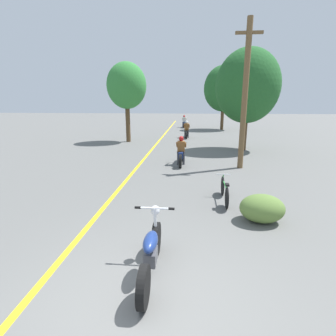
{
  "coord_description": "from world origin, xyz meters",
  "views": [
    {
      "loc": [
        0.74,
        -3.13,
        2.94
      ],
      "look_at": [
        0.03,
        4.77,
        0.9
      ],
      "focal_mm": 28.0,
      "sensor_mm": 36.0,
      "label": 1
    }
  ],
  "objects_px": {
    "motorcycle_foreground": "(151,252)",
    "roadside_tree_left": "(127,86)",
    "motorcycle_rider_mid": "(187,131)",
    "utility_pole": "(245,95)",
    "motorcycle_rider_lead": "(181,154)",
    "bicycle_parked": "(225,191)",
    "motorcycle_rider_far": "(184,123)",
    "roadside_tree_right_near": "(248,86)",
    "roadside_tree_right_far": "(224,89)"
  },
  "relations": [
    {
      "from": "roadside_tree_right_near",
      "to": "motorcycle_rider_lead",
      "type": "distance_m",
      "value": 6.48
    },
    {
      "from": "roadside_tree_right_far",
      "to": "motorcycle_foreground",
      "type": "distance_m",
      "value": 24.74
    },
    {
      "from": "roadside_tree_right_far",
      "to": "bicycle_parked",
      "type": "height_order",
      "value": "roadside_tree_right_far"
    },
    {
      "from": "roadside_tree_right_far",
      "to": "motorcycle_rider_mid",
      "type": "height_order",
      "value": "roadside_tree_right_far"
    },
    {
      "from": "motorcycle_rider_lead",
      "to": "motorcycle_rider_far",
      "type": "bearing_deg",
      "value": 91.3
    },
    {
      "from": "roadside_tree_left",
      "to": "motorcycle_rider_far",
      "type": "relative_size",
      "value": 2.74
    },
    {
      "from": "roadside_tree_right_near",
      "to": "motorcycle_rider_far",
      "type": "bearing_deg",
      "value": 106.74
    },
    {
      "from": "motorcycle_rider_far",
      "to": "roadside_tree_left",
      "type": "bearing_deg",
      "value": -108.96
    },
    {
      "from": "motorcycle_foreground",
      "to": "motorcycle_rider_mid",
      "type": "xyz_separation_m",
      "value": [
        0.23,
        17.5,
        0.09
      ]
    },
    {
      "from": "roadside_tree_right_far",
      "to": "motorcycle_foreground",
      "type": "xyz_separation_m",
      "value": [
        -3.78,
        -24.17,
        -3.7
      ]
    },
    {
      "from": "roadside_tree_right_near",
      "to": "motorcycle_rider_mid",
      "type": "bearing_deg",
      "value": 125.51
    },
    {
      "from": "roadside_tree_right_far",
      "to": "roadside_tree_left",
      "type": "bearing_deg",
      "value": -130.4
    },
    {
      "from": "motorcycle_foreground",
      "to": "motorcycle_rider_far",
      "type": "bearing_deg",
      "value": 90.52
    },
    {
      "from": "utility_pole",
      "to": "motorcycle_foreground",
      "type": "height_order",
      "value": "utility_pole"
    },
    {
      "from": "motorcycle_rider_lead",
      "to": "motorcycle_rider_mid",
      "type": "height_order",
      "value": "motorcycle_rider_mid"
    },
    {
      "from": "motorcycle_rider_far",
      "to": "bicycle_parked",
      "type": "xyz_separation_m",
      "value": [
        1.9,
        -22.42,
        -0.18
      ]
    },
    {
      "from": "utility_pole",
      "to": "motorcycle_rider_mid",
      "type": "height_order",
      "value": "utility_pole"
    },
    {
      "from": "motorcycle_rider_mid",
      "to": "bicycle_parked",
      "type": "relative_size",
      "value": 1.23
    },
    {
      "from": "motorcycle_rider_lead",
      "to": "motorcycle_rider_mid",
      "type": "relative_size",
      "value": 0.95
    },
    {
      "from": "motorcycle_foreground",
      "to": "roadside_tree_right_near",
      "type": "bearing_deg",
      "value": 72.82
    },
    {
      "from": "roadside_tree_right_near",
      "to": "motorcycle_rider_lead",
      "type": "height_order",
      "value": "roadside_tree_right_near"
    },
    {
      "from": "utility_pole",
      "to": "motorcycle_rider_far",
      "type": "height_order",
      "value": "utility_pole"
    },
    {
      "from": "roadside_tree_right_near",
      "to": "motorcycle_rider_far",
      "type": "relative_size",
      "value": 2.91
    },
    {
      "from": "roadside_tree_right_far",
      "to": "roadside_tree_right_near",
      "type": "bearing_deg",
      "value": -89.67
    },
    {
      "from": "roadside_tree_right_near",
      "to": "bicycle_parked",
      "type": "relative_size",
      "value": 3.5
    },
    {
      "from": "motorcycle_rider_lead",
      "to": "motorcycle_foreground",
      "type": "bearing_deg",
      "value": -91.18
    },
    {
      "from": "utility_pole",
      "to": "motorcycle_rider_lead",
      "type": "bearing_deg",
      "value": 171.04
    },
    {
      "from": "roadside_tree_right_far",
      "to": "motorcycle_foreground",
      "type": "relative_size",
      "value": 3.17
    },
    {
      "from": "motorcycle_rider_lead",
      "to": "bicycle_parked",
      "type": "xyz_separation_m",
      "value": [
        1.5,
        -4.63,
        -0.18
      ]
    },
    {
      "from": "utility_pole",
      "to": "roadside_tree_right_near",
      "type": "height_order",
      "value": "utility_pole"
    },
    {
      "from": "roadside_tree_left",
      "to": "motorcycle_rider_lead",
      "type": "relative_size",
      "value": 2.84
    },
    {
      "from": "bicycle_parked",
      "to": "roadside_tree_right_near",
      "type": "bearing_deg",
      "value": 76.18
    },
    {
      "from": "motorcycle_rider_mid",
      "to": "utility_pole",
      "type": "bearing_deg",
      "value": -74.89
    },
    {
      "from": "motorcycle_rider_far",
      "to": "roadside_tree_right_far",
      "type": "bearing_deg",
      "value": -24.52
    },
    {
      "from": "utility_pole",
      "to": "motorcycle_foreground",
      "type": "bearing_deg",
      "value": -110.13
    },
    {
      "from": "roadside_tree_left",
      "to": "motorcycle_rider_lead",
      "type": "bearing_deg",
      "value": -58.54
    },
    {
      "from": "motorcycle_rider_lead",
      "to": "motorcycle_rider_mid",
      "type": "bearing_deg",
      "value": 89.62
    },
    {
      "from": "roadside_tree_right_far",
      "to": "motorcycle_rider_lead",
      "type": "bearing_deg",
      "value": -102.75
    },
    {
      "from": "motorcycle_foreground",
      "to": "motorcycle_rider_mid",
      "type": "bearing_deg",
      "value": 89.24
    },
    {
      "from": "motorcycle_rider_mid",
      "to": "motorcycle_rider_far",
      "type": "relative_size",
      "value": 1.02
    },
    {
      "from": "roadside_tree_left",
      "to": "motorcycle_rider_far",
      "type": "height_order",
      "value": "roadside_tree_left"
    },
    {
      "from": "utility_pole",
      "to": "motorcycle_rider_lead",
      "type": "distance_m",
      "value": 3.81
    },
    {
      "from": "motorcycle_foreground",
      "to": "roadside_tree_left",
      "type": "bearing_deg",
      "value": 104.92
    },
    {
      "from": "utility_pole",
      "to": "motorcycle_rider_mid",
      "type": "bearing_deg",
      "value": 105.11
    },
    {
      "from": "roadside_tree_left",
      "to": "motorcycle_foreground",
      "type": "distance_m",
      "value": 15.94
    },
    {
      "from": "utility_pole",
      "to": "roadside_tree_right_far",
      "type": "height_order",
      "value": "roadside_tree_right_far"
    },
    {
      "from": "utility_pole",
      "to": "bicycle_parked",
      "type": "distance_m",
      "value": 5.22
    },
    {
      "from": "motorcycle_rider_mid",
      "to": "roadside_tree_right_far",
      "type": "bearing_deg",
      "value": 61.98
    },
    {
      "from": "motorcycle_rider_mid",
      "to": "bicycle_parked",
      "type": "height_order",
      "value": "motorcycle_rider_mid"
    },
    {
      "from": "motorcycle_rider_mid",
      "to": "bicycle_parked",
      "type": "bearing_deg",
      "value": -84.11
    }
  ]
}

